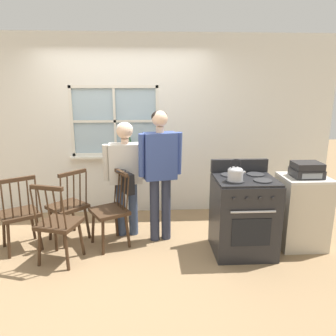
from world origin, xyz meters
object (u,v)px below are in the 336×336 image
(chair_by_window, at_px, (111,211))
(chair_near_stove, at_px, (58,225))
(potted_plant, at_px, (130,149))
(person_teen_center, at_px, (160,165))
(stereo, at_px, (307,170))
(side_counter, at_px, (301,211))
(kettle, at_px, (235,173))
(chair_center_cluster, at_px, (20,215))
(stove, at_px, (243,215))
(handbag, at_px, (127,183))
(person_elderly_left, at_px, (126,168))
(chair_near_wall, at_px, (69,207))

(chair_by_window, xyz_separation_m, chair_near_stove, (-0.55, -0.37, 0.00))
(chair_by_window, relative_size, potted_plant, 2.76)
(person_teen_center, height_order, stereo, person_teen_center)
(side_counter, bearing_deg, potted_plant, 150.73)
(kettle, height_order, side_counter, kettle)
(chair_center_cluster, height_order, stove, stove)
(chair_near_stove, bearing_deg, chair_by_window, -128.05)
(chair_near_stove, height_order, stereo, stereo)
(person_teen_center, relative_size, stove, 1.54)
(potted_plant, bearing_deg, stove, -43.33)
(person_teen_center, xyz_separation_m, kettle, (0.82, -0.51, 0.02))
(kettle, relative_size, handbag, 0.80)
(chair_near_stove, distance_m, stereo, 2.96)
(person_elderly_left, height_order, stove, person_elderly_left)
(person_teen_center, bearing_deg, person_elderly_left, 146.76)
(chair_center_cluster, distance_m, potted_plant, 1.79)
(chair_near_stove, bearing_deg, kettle, -162.79)
(kettle, relative_size, stereo, 0.73)
(chair_near_stove, xyz_separation_m, stereo, (2.90, 0.21, 0.54))
(person_teen_center, bearing_deg, stove, -33.11)
(potted_plant, relative_size, stereo, 1.02)
(chair_near_wall, height_order, potted_plant, potted_plant)
(person_elderly_left, distance_m, handbag, 0.23)
(chair_by_window, bearing_deg, kettle, 46.01)
(stove, relative_size, stereo, 3.19)
(chair_center_cluster, bearing_deg, kettle, 140.97)
(chair_by_window, xyz_separation_m, chair_near_wall, (-0.56, 0.17, 0.00))
(chair_by_window, relative_size, side_counter, 1.06)
(handbag, distance_m, stereo, 2.18)
(kettle, bearing_deg, person_elderly_left, 151.74)
(side_counter, bearing_deg, chair_near_stove, -175.48)
(stove, xyz_separation_m, potted_plant, (-1.41, 1.33, 0.54))
(chair_by_window, relative_size, kettle, 3.86)
(stereo, bearing_deg, chair_by_window, 176.01)
(person_elderly_left, bearing_deg, potted_plant, 85.47)
(chair_near_stove, xyz_separation_m, person_elderly_left, (0.72, 0.66, 0.47))
(side_counter, height_order, stereo, stereo)
(stove, height_order, potted_plant, potted_plant)
(chair_center_cluster, bearing_deg, stove, 144.19)
(chair_by_window, height_order, potted_plant, potted_plant)
(chair_by_window, height_order, chair_near_stove, same)
(chair_near_stove, relative_size, person_teen_center, 0.57)
(stereo, bearing_deg, stove, -173.27)
(person_elderly_left, bearing_deg, stereo, -15.82)
(person_elderly_left, distance_m, stove, 1.58)
(chair_near_wall, relative_size, potted_plant, 2.76)
(chair_near_stove, relative_size, handbag, 3.11)
(chair_near_wall, height_order, chair_near_stove, same)
(person_elderly_left, height_order, handbag, person_elderly_left)
(chair_near_wall, xyz_separation_m, potted_plant, (0.74, 0.90, 0.57))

